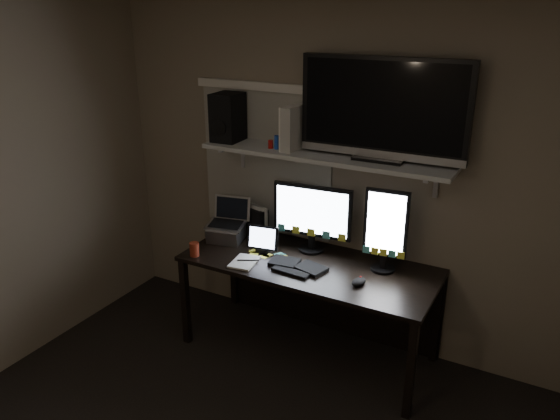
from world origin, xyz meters
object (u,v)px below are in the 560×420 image
Objects in this scene: mouse at (359,282)px; monitor_landscape at (312,218)px; monitor_portrait at (386,230)px; game_console at (294,128)px; cup at (194,249)px; tv at (383,109)px; keyboard at (298,265)px; laptop at (226,221)px; speaker at (228,117)px; tablet at (263,239)px; desk at (316,278)px.

monitor_landscape is at bearing 159.02° from mouse.
monitor_portrait is (0.57, -0.05, 0.04)m from monitor_landscape.
game_console is (-0.16, 0.01, 0.65)m from monitor_landscape.
game_console is (0.55, 0.50, 0.85)m from cup.
keyboard is at bearing -143.52° from tv.
tv is at bearing 41.80° from keyboard.
monitor_landscape is 1.82× the size of laptop.
speaker is at bearing 90.28° from cup.
keyboard is 1.27× the size of laptop.
monitor_portrait reaches higher than laptop.
monitor_portrait reaches higher than mouse.
game_console reaches higher than monitor_portrait.
monitor_portrait is 1.91× the size of game_console.
monitor_landscape reaches higher than mouse.
cup is at bearing -130.78° from game_console.
laptop reaches higher than keyboard.
keyboard is 3.49× the size of mouse.
monitor_portrait is at bearing 1.91° from game_console.
monitor_landscape is at bearing 22.49° from tablet.
keyboard is at bearing -50.80° from game_console.
desk is 0.68m from monitor_portrait.
tv reaches higher than monitor_landscape.
monitor_portrait is at bearing -10.09° from monitor_landscape.
tv is 3.58× the size of game_console.
mouse is 1.17m from laptop.
game_console reaches higher than desk.
keyboard is 1.33× the size of game_console.
desk is 3.04× the size of monitor_landscape.
monitor_landscape reaches higher than desk.
monitor_portrait is 5.00× the size of mouse.
game_console is at bearing 42.26° from cup.
game_console is 0.88× the size of speaker.
speaker is at bearing 174.55° from monitor_landscape.
tablet is (-0.80, 0.14, 0.08)m from mouse.
desk is 3.04× the size of monitor_portrait.
tablet is 0.84m from game_console.
speaker reaches higher than tablet.
keyboard is 0.77m from cup.
monitor_landscape is 0.68m from laptop.
speaker reaches higher than mouse.
tv is (0.43, 0.33, 1.07)m from keyboard.
cup is at bearing -153.42° from tablet.
desk is 5.08× the size of speaker.
game_console is at bearing 171.17° from monitor_landscape.
speaker reaches higher than desk.
cup is (-1.28, -0.43, -0.24)m from monitor_portrait.
tv is (-0.10, 0.09, 0.79)m from monitor_portrait.
game_console is at bearing -178.57° from tv.
monitor_landscape is 0.98m from speaker.
mouse is at bearing -21.04° from laptop.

